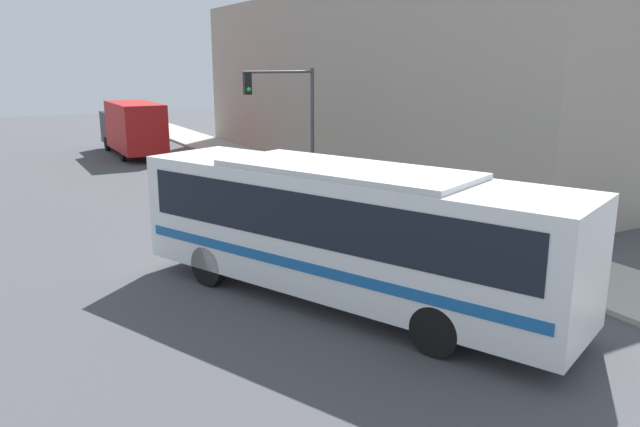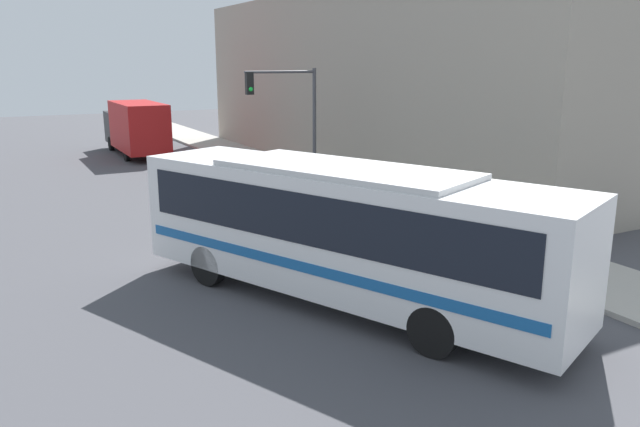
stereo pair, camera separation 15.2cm
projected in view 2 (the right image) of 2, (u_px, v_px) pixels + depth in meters
ground_plane at (357, 300)px, 15.06m from camera, size 120.00×120.00×0.00m
sidewalk at (263, 163)px, 34.95m from camera, size 3.11×70.00×0.14m
building_facade at (367, 81)px, 32.95m from camera, size 6.00×30.99×9.15m
city_bus at (343, 225)px, 14.47m from camera, size 6.79×11.16×3.30m
delivery_truck at (136, 127)px, 37.70m from camera, size 2.36×8.38×3.23m
fire_hydrant at (465, 234)px, 19.02m from camera, size 0.24×0.32×0.72m
traffic_light_pole at (291, 107)px, 26.57m from camera, size 3.28×0.35×5.18m
parking_meter at (339, 176)px, 25.59m from camera, size 0.14×0.14×1.28m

